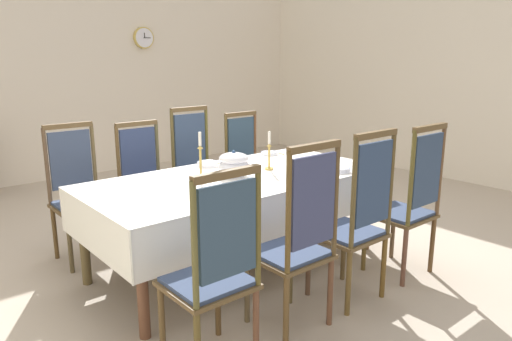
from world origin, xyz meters
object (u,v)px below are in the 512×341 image
at_px(candlestick_east, 269,155).
at_px(mounted_clock, 144,38).
at_px(chair_north_d, 248,163).
at_px(soup_tureen, 234,164).
at_px(candlestick_west, 201,162).
at_px(chair_north_b, 146,181).
at_px(chair_south_b, 298,239).
at_px(chair_south_c, 357,219).
at_px(spoon_secondary, 276,152).
at_px(chair_south_a, 215,270).
at_px(chair_south_d, 410,201).
at_px(spoon_primary, 217,163).
at_px(bowl_near_right, 269,153).
at_px(bowl_far_left, 340,169).
at_px(bowl_near_left, 208,163).
at_px(chair_north_c, 197,169).
at_px(dining_table, 237,185).
at_px(chair_north_a, 79,192).

height_order(candlestick_east, mounted_clock, mounted_clock).
relative_size(chair_north_d, soup_tureen, 4.22).
height_order(chair_north_d, candlestick_west, candlestick_west).
relative_size(chair_north_b, chair_north_d, 1.00).
bearing_deg(chair_south_b, candlestick_east, 57.08).
xyz_separation_m(chair_south_c, chair_north_d, (0.63, 1.94, -0.04)).
bearing_deg(spoon_secondary, chair_south_a, -133.84).
bearing_deg(chair_south_d, spoon_secondary, 91.60).
xyz_separation_m(soup_tureen, spoon_primary, (0.17, 0.47, -0.10)).
distance_m(soup_tureen, bowl_near_right, 0.90).
height_order(chair_north_b, bowl_far_left, chair_north_b).
distance_m(chair_south_d, bowl_near_right, 1.45).
relative_size(chair_south_b, bowl_near_left, 6.70).
xyz_separation_m(chair_south_b, soup_tureen, (0.26, 0.97, 0.26)).
bearing_deg(candlestick_west, chair_north_c, 58.40).
distance_m(chair_south_c, chair_north_c, 1.95).
height_order(dining_table, bowl_near_left, bowl_near_left).
relative_size(chair_south_c, spoon_primary, 6.78).
relative_size(chair_south_a, chair_south_b, 0.95).
relative_size(chair_south_d, mounted_clock, 3.86).
bearing_deg(chair_north_c, soup_tureen, 73.27).
distance_m(chair_south_c, candlestick_west, 1.18).
xyz_separation_m(chair_north_b, mounted_clock, (1.50, 2.82, 1.36)).
distance_m(candlestick_west, spoon_primary, 0.69).
height_order(candlestick_east, spoon_primary, candlestick_east).
distance_m(bowl_near_left, spoon_primary, 0.13).
distance_m(chair_north_c, mounted_clock, 3.25).
bearing_deg(chair_north_d, bowl_far_left, 82.84).
bearing_deg(chair_south_d, chair_north_c, 108.07).
relative_size(candlestick_east, mounted_clock, 1.03).
bearing_deg(candlestick_east, spoon_secondary, 42.76).
xyz_separation_m(chair_south_c, bowl_near_right, (0.48, 1.43, 0.17)).
bearing_deg(soup_tureen, spoon_primary, 69.53).
bearing_deg(chair_north_c, bowl_far_left, 108.10).
xyz_separation_m(chair_south_c, bowl_near_left, (-0.24, 1.41, 0.17)).
distance_m(chair_north_c, candlestick_west, 1.18).
height_order(chair_south_a, spoon_primary, chair_south_a).
xyz_separation_m(chair_north_a, bowl_near_left, (0.92, -0.53, 0.20)).
height_order(chair_south_b, bowl_near_right, chair_south_b).
bearing_deg(spoon_primary, bowl_near_right, 3.28).
distance_m(chair_south_c, spoon_secondary, 1.58).
xyz_separation_m(chair_north_a, candlestick_east, (1.24, -0.97, 0.30)).
bearing_deg(chair_north_c, mounted_clock, -108.58).
xyz_separation_m(chair_north_a, spoon_primary, (1.05, -0.50, 0.18)).
xyz_separation_m(chair_south_b, chair_south_d, (1.19, 0.00, -0.00)).
bearing_deg(bowl_far_left, chair_north_a, 139.21).
bearing_deg(chair_south_d, candlestick_east, 120.01).
height_order(candlestick_east, bowl_near_left, candlestick_east).
xyz_separation_m(bowl_near_right, spoon_primary, (-0.60, 0.01, -0.01)).
relative_size(chair_south_a, chair_south_c, 0.94).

